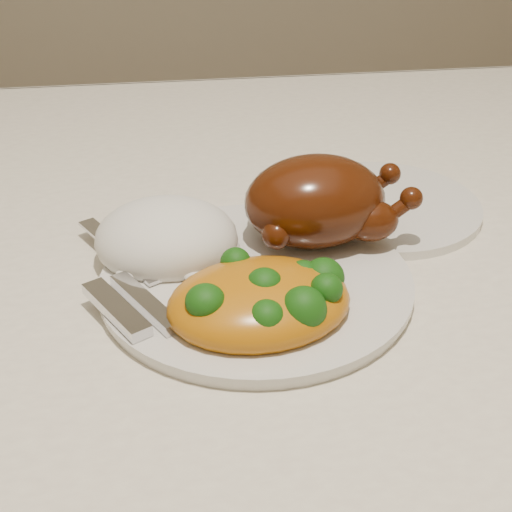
{
  "coord_description": "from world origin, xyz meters",
  "views": [
    {
      "loc": [
        0.03,
        -0.55,
        1.1
      ],
      "look_at": [
        0.1,
        -0.06,
        0.8
      ],
      "focal_mm": 50.0,
      "sensor_mm": 36.0,
      "label": 1
    }
  ],
  "objects": [
    {
      "name": "dinner_plate",
      "position": [
        0.1,
        -0.06,
        0.77
      ],
      "size": [
        0.26,
        0.26,
        0.01
      ],
      "primitive_type": "cylinder",
      "rotation": [
        0.0,
        0.0,
        0.01
      ],
      "color": "silver",
      "rests_on": "tablecloth"
    },
    {
      "name": "cutlery",
      "position": [
        -0.0,
        -0.07,
        0.78
      ],
      "size": [
        0.09,
        0.19,
        0.01
      ],
      "rotation": [
        0.0,
        0.0,
        0.51
      ],
      "color": "silver",
      "rests_on": "dinner_plate"
    },
    {
      "name": "mac_and_cheese",
      "position": [
        0.1,
        -0.11,
        0.79
      ],
      "size": [
        0.15,
        0.13,
        0.05
      ],
      "rotation": [
        0.0,
        0.0,
        0.13
      ],
      "color": "#C3730C",
      "rests_on": "dinner_plate"
    },
    {
      "name": "rice_mound",
      "position": [
        0.03,
        -0.01,
        0.79
      ],
      "size": [
        0.14,
        0.13,
        0.07
      ],
      "rotation": [
        0.0,
        0.0,
        -0.16
      ],
      "color": "white",
      "rests_on": "dinner_plate"
    },
    {
      "name": "dining_table",
      "position": [
        0.0,
        0.0,
        0.67
      ],
      "size": [
        1.6,
        0.9,
        0.76
      ],
      "color": "brown",
      "rests_on": "floor"
    },
    {
      "name": "roast_chicken",
      "position": [
        0.16,
        -0.01,
        0.82
      ],
      "size": [
        0.16,
        0.1,
        0.08
      ],
      "rotation": [
        0.0,
        0.0,
        0.06
      ],
      "color": "#451707",
      "rests_on": "dinner_plate"
    },
    {
      "name": "tablecloth",
      "position": [
        0.0,
        0.0,
        0.74
      ],
      "size": [
        1.73,
        1.03,
        0.18
      ],
      "color": "#EEE4CC",
      "rests_on": "dining_table"
    },
    {
      "name": "side_plate",
      "position": [
        0.24,
        0.06,
        0.77
      ],
      "size": [
        0.26,
        0.26,
        0.01
      ],
      "primitive_type": "cylinder",
      "rotation": [
        0.0,
        0.0,
        0.41
      ],
      "color": "silver",
      "rests_on": "tablecloth"
    }
  ]
}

